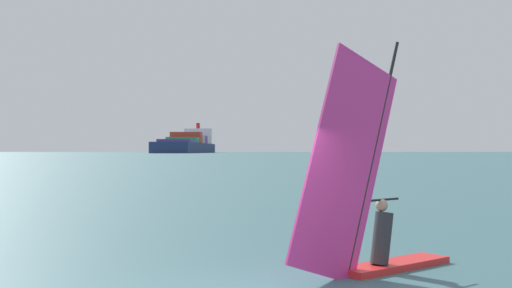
% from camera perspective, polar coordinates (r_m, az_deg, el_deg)
% --- Properties ---
extents(windsurfer, '(2.89, 3.06, 4.22)m').
position_cam_1_polar(windsurfer, '(10.77, 10.47, -6.01)').
color(windsurfer, red).
rests_on(windsurfer, ground_plane).
extents(cargo_ship, '(49.10, 194.16, 31.85)m').
position_cam_1_polar(cargo_ship, '(590.06, -6.38, -0.11)').
color(cargo_ship, navy).
rests_on(cargo_ship, ground_plane).
extents(distant_headland, '(1331.94, 573.27, 29.38)m').
position_cam_1_polar(distant_headland, '(1389.67, -0.48, -0.11)').
color(distant_headland, '#60665B').
rests_on(distant_headland, ground_plane).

